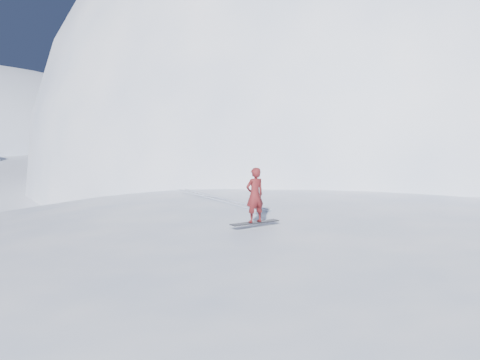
# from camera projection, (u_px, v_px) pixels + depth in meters

# --- Properties ---
(ground) EXTENTS (400.00, 400.00, 0.00)m
(ground) POSITION_uv_depth(u_px,v_px,m) (340.00, 290.00, 16.60)
(ground) COLOR white
(ground) RESTS_ON ground
(near_ridge) EXTENTS (36.00, 28.00, 4.80)m
(near_ridge) POSITION_uv_depth(u_px,v_px,m) (315.00, 263.00, 19.72)
(near_ridge) COLOR white
(near_ridge) RESTS_ON ground
(summit_peak) EXTENTS (60.00, 56.00, 56.00)m
(summit_peak) POSITION_uv_depth(u_px,v_px,m) (376.00, 177.00, 49.12)
(summit_peak) COLOR white
(summit_peak) RESTS_ON ground
(peak_shoulder) EXTENTS (28.00, 24.00, 18.00)m
(peak_shoulder) POSITION_uv_depth(u_px,v_px,m) (295.00, 192.00, 38.79)
(peak_shoulder) COLOR white
(peak_shoulder) RESTS_ON ground
(wind_bumps) EXTENTS (16.00, 14.40, 1.00)m
(wind_bumps) POSITION_uv_depth(u_px,v_px,m) (290.00, 274.00, 18.29)
(wind_bumps) COLOR white
(wind_bumps) RESTS_ON ground
(snowboard) EXTENTS (1.51, 0.47, 0.02)m
(snowboard) POSITION_uv_depth(u_px,v_px,m) (255.00, 223.00, 14.85)
(snowboard) COLOR black
(snowboard) RESTS_ON near_ridge
(snowboarder) EXTENTS (0.60, 0.43, 1.52)m
(snowboarder) POSITION_uv_depth(u_px,v_px,m) (255.00, 195.00, 14.76)
(snowboarder) COLOR maroon
(snowboarder) RESTS_ON snowboard
(board_tracks) EXTENTS (1.20, 5.96, 0.04)m
(board_tracks) POSITION_uv_depth(u_px,v_px,m) (218.00, 198.00, 19.36)
(board_tracks) COLOR silver
(board_tracks) RESTS_ON ground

